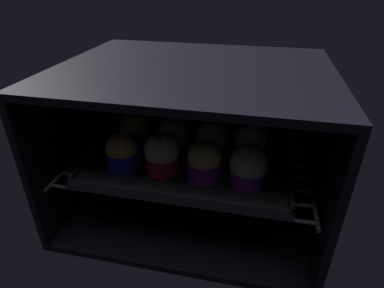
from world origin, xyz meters
The scene contains 15 objects.
oven_cavity centered at (0.00, 26.25, 17.00)cm, with size 59.00×47.00×37.00cm.
oven_rack centered at (0.00, 22.00, 13.60)cm, with size 54.80×42.00×0.80cm.
baking_tray centered at (0.00, 20.18, 14.67)cm, with size 45.43×36.20×2.20cm.
muffin_row0_col0 centered at (-13.51, 10.91, 18.91)cm, with size 7.10×7.10×8.11cm.
muffin_row0_col1 centered at (-4.59, 11.21, 19.40)cm, with size 7.37×7.37×8.95cm.
muffin_row0_col2 centered at (4.66, 10.73, 19.01)cm, with size 7.10×7.10×8.53cm.
muffin_row0_col3 centered at (13.62, 10.79, 18.97)cm, with size 7.62×7.62×8.30cm.
muffin_row1_col0 centered at (-14.07, 20.16, 19.31)cm, with size 7.51×7.51×8.75cm.
muffin_row1_col1 centered at (-4.42, 20.04, 19.17)cm, with size 7.51×7.51×8.66cm.
muffin_row1_col2 centered at (4.68, 20.40, 19.03)cm, with size 7.51×7.51×8.39cm.
muffin_row1_col3 centered at (13.47, 20.47, 19.18)cm, with size 7.22×7.22×8.60cm.
muffin_row2_col0 centered at (-14.20, 29.47, 18.79)cm, with size 7.10×7.10×8.03cm.
muffin_row2_col1 centered at (-4.58, 29.35, 18.83)cm, with size 7.39×7.39×8.14cm.
muffin_row2_col2 centered at (4.61, 29.47, 18.83)cm, with size 7.10×7.10×8.09cm.
muffin_row2_col3 centered at (13.85, 29.30, 19.24)cm, with size 7.41×7.41×8.75cm.
Camera 1 is at (14.10, -43.93, 53.96)cm, focal length 29.73 mm.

